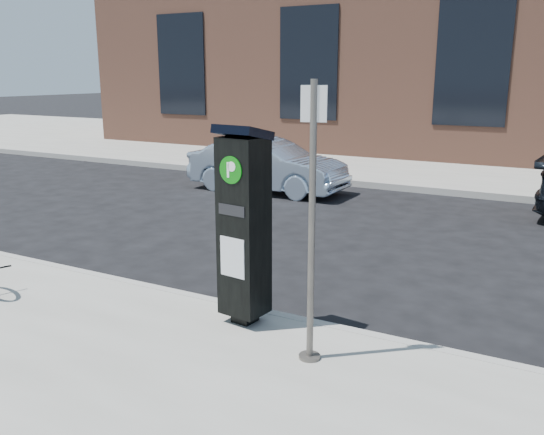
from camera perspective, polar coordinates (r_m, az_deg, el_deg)
The scene contains 8 objects.
ground at distance 6.52m, azimuth -1.23°, elevation -10.26°, with size 120.00×120.00×0.00m, color black.
sidewalk_far at distance 19.56m, azimuth 19.55°, elevation 5.57°, with size 60.00×12.00×0.15m, color gray.
curb_near at distance 6.47m, azimuth -1.32°, elevation -9.72°, with size 60.00×0.12×0.16m, color #9E9B93.
curb_far at distance 13.76m, azimuth 15.50°, elevation 2.59°, with size 60.00×0.12×0.16m, color #9E9B93.
building at distance 22.40m, azimuth 21.73°, elevation 16.83°, with size 28.00×10.05×8.25m.
parking_kiosk at distance 5.82m, azimuth -2.81°, elevation -0.65°, with size 0.52×0.48×2.07m.
sign_pole at distance 4.99m, azimuth 3.96°, elevation -1.02°, with size 0.22×0.20×2.49m.
car_silver at distance 13.44m, azimuth -0.48°, elevation 5.19°, with size 1.30×3.74×1.23m, color #9FB4CB.
Camera 1 is at (2.94, -5.16, 2.68)m, focal length 38.00 mm.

